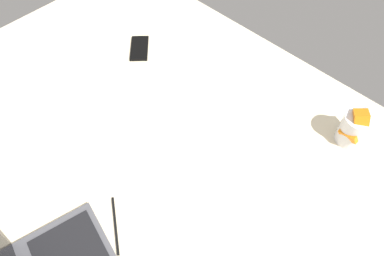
% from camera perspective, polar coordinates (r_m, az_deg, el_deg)
% --- Properties ---
extents(bed_mattress, '(1.80, 1.40, 0.18)m').
position_cam_1_polar(bed_mattress, '(1.26, -6.70, -5.92)').
color(bed_mattress, beige).
rests_on(bed_mattress, ground).
extents(snack_cup, '(0.09, 0.11, 0.14)m').
position_cam_1_polar(snack_cup, '(1.26, 23.99, -0.01)').
color(snack_cup, silver).
rests_on(snack_cup, bed_mattress).
extents(cell_phone, '(0.15, 0.15, 0.01)m').
position_cam_1_polar(cell_phone, '(1.50, -8.18, 12.20)').
color(cell_phone, black).
rests_on(cell_phone, bed_mattress).
extents(charger_cable, '(0.15, 0.10, 0.01)m').
position_cam_1_polar(charger_cable, '(1.08, -11.84, -14.58)').
color(charger_cable, black).
rests_on(charger_cable, bed_mattress).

